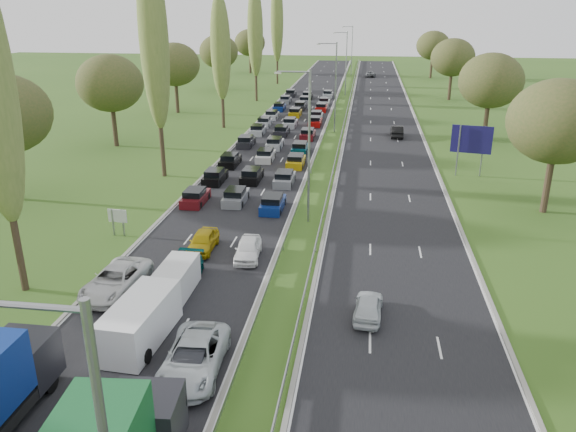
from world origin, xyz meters
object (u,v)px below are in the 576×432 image
(white_van_rear, at_px, (176,279))
(info_sign, at_px, (118,219))
(near_car_2, at_px, (116,280))
(white_van_front, at_px, (142,319))
(direction_sign, at_px, (471,142))

(white_van_rear, height_order, info_sign, info_sign)
(near_car_2, distance_m, info_sign, 9.35)
(white_van_front, height_order, white_van_rear, white_van_front)
(white_van_front, distance_m, info_sign, 15.10)
(near_car_2, relative_size, white_van_rear, 1.23)
(near_car_2, xyz_separation_m, white_van_front, (3.56, -4.68, 0.36))
(direction_sign, bearing_deg, info_sign, -144.86)
(white_van_rear, bearing_deg, info_sign, 131.81)
(near_car_2, height_order, white_van_front, white_van_front)
(direction_sign, bearing_deg, white_van_front, -122.80)
(near_car_2, height_order, direction_sign, direction_sign)
(white_van_front, relative_size, info_sign, 2.72)
(white_van_front, xyz_separation_m, direction_sign, (21.61, 33.54, 2.40))
(near_car_2, bearing_deg, direction_sign, 53.02)
(info_sign, xyz_separation_m, direction_sign, (28.80, 20.27, 2.20))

